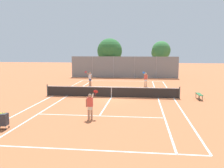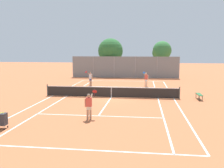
# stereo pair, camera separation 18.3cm
# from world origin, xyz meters

# --- Properties ---
(ground_plane) EXTENTS (120.00, 120.00, 0.00)m
(ground_plane) POSITION_xyz_m (0.00, 0.00, 0.00)
(ground_plane) COLOR #BC663D
(court_line_markings) EXTENTS (11.10, 23.90, 0.01)m
(court_line_markings) POSITION_xyz_m (0.00, 0.00, 0.00)
(court_line_markings) COLOR white
(court_line_markings) RESTS_ON ground
(tennis_net) EXTENTS (12.00, 0.10, 1.07)m
(tennis_net) POSITION_xyz_m (0.00, 0.00, 0.51)
(tennis_net) COLOR #474C47
(tennis_net) RESTS_ON ground
(ball_cart) EXTENTS (0.67, 0.54, 0.96)m
(ball_cart) POSITION_xyz_m (-4.72, -9.65, 0.53)
(ball_cart) COLOR #2D2D33
(ball_cart) RESTS_ON ground
(player_near_side) EXTENTS (0.66, 0.73, 1.77)m
(player_near_side) POSITION_xyz_m (-0.41, -7.30, 0.93)
(player_near_side) COLOR tan
(player_near_side) RESTS_ON ground
(player_far_left) EXTENTS (0.87, 0.67, 1.77)m
(player_far_left) POSITION_xyz_m (-3.39, 7.00, 0.93)
(player_far_left) COLOR tan
(player_far_left) RESTS_ON ground
(player_far_right) EXTENTS (0.65, 0.74, 1.77)m
(player_far_right) POSITION_xyz_m (3.14, 7.12, 0.93)
(player_far_right) COLOR beige
(player_far_right) RESTS_ON ground
(loose_tennis_ball_0) EXTENTS (0.07, 0.07, 0.07)m
(loose_tennis_ball_0) POSITION_xyz_m (-3.71, 6.26, 0.03)
(loose_tennis_ball_0) COLOR #D1DB33
(loose_tennis_ball_0) RESTS_ON ground
(loose_tennis_ball_1) EXTENTS (0.07, 0.07, 0.07)m
(loose_tennis_ball_1) POSITION_xyz_m (5.03, 4.33, 0.03)
(loose_tennis_ball_1) COLOR #D1DB33
(loose_tennis_ball_1) RESTS_ON ground
(loose_tennis_ball_2) EXTENTS (0.07, 0.07, 0.07)m
(loose_tennis_ball_2) POSITION_xyz_m (1.00, 3.01, 0.03)
(loose_tennis_ball_2) COLOR #D1DB33
(loose_tennis_ball_2) RESTS_ON ground
(loose_tennis_ball_3) EXTENTS (0.07, 0.07, 0.07)m
(loose_tennis_ball_3) POSITION_xyz_m (-4.24, -2.19, 0.03)
(loose_tennis_ball_3) COLOR #D1DB33
(loose_tennis_ball_3) RESTS_ON ground
(loose_tennis_ball_4) EXTENTS (0.07, 0.07, 0.07)m
(loose_tennis_ball_4) POSITION_xyz_m (-3.18, 4.29, 0.03)
(loose_tennis_ball_4) COLOR #D1DB33
(loose_tennis_ball_4) RESTS_ON ground
(courtside_bench) EXTENTS (0.36, 1.50, 0.47)m
(courtside_bench) POSITION_xyz_m (7.60, 0.02, 0.41)
(courtside_bench) COLOR #2D6638
(courtside_bench) RESTS_ON ground
(back_fence) EXTENTS (16.14, 0.08, 3.25)m
(back_fence) POSITION_xyz_m (0.00, 15.67, 1.63)
(back_fence) COLOR gray
(back_fence) RESTS_ON ground
(tree_behind_left) EXTENTS (3.96, 3.96, 6.05)m
(tree_behind_left) POSITION_xyz_m (-2.51, 17.99, 3.96)
(tree_behind_left) COLOR brown
(tree_behind_left) RESTS_ON ground
(tree_behind_right) EXTENTS (3.07, 3.01, 5.63)m
(tree_behind_right) POSITION_xyz_m (5.62, 19.56, 4.02)
(tree_behind_right) COLOR brown
(tree_behind_right) RESTS_ON ground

